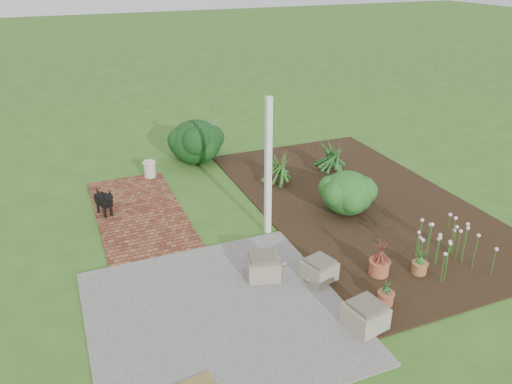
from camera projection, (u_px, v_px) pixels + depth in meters
name	position (u px, v px, depth m)	size (l,w,h in m)	color
ground	(254.00, 238.00, 8.82)	(80.00, 80.00, 0.00)	#34631F
concrete_patio	(219.00, 315.00, 6.92)	(3.50, 3.50, 0.04)	#60605E
brick_path	(139.00, 212.00, 9.69)	(1.60, 3.50, 0.04)	#5A291C
garden_bed	(359.00, 202.00, 10.10)	(4.00, 7.00, 0.03)	black
veranda_post	(268.00, 169.00, 8.47)	(0.10, 0.10, 2.50)	white
stone_trough_near	(365.00, 316.00, 6.62)	(0.47, 0.47, 0.31)	gray
stone_trough_mid	(263.00, 267.00, 7.66)	(0.48, 0.48, 0.32)	#736B59
stone_trough_far	(319.00, 270.00, 7.61)	(0.43, 0.43, 0.29)	gray
black_dog	(104.00, 200.00, 9.41)	(0.32, 0.58, 0.52)	black
cream_ceramic_urn	(150.00, 169.00, 11.12)	(0.26, 0.26, 0.35)	beige
evergreen_shrub	(347.00, 192.00, 9.52)	(0.99, 0.99, 0.84)	#133A0D
agapanthus_clump_back	(332.00, 154.00, 11.24)	(1.01, 1.01, 0.91)	#154419
agapanthus_clump_front	(277.00, 165.00, 10.75)	(0.94, 0.94, 0.83)	#1C3B10
pink_flower_patch	(453.00, 247.00, 7.85)	(1.07, 1.07, 0.68)	#113D0F
terracotta_pot_bronze	(379.00, 267.00, 7.74)	(0.31, 0.31, 0.25)	#AA5439
terracotta_pot_small_left	(419.00, 268.00, 7.78)	(0.23, 0.23, 0.19)	#A46337
terracotta_pot_small_right	(386.00, 298.00, 7.09)	(0.22, 0.22, 0.19)	#A04F36
purple_flowering_bush	(196.00, 141.00, 11.92)	(1.24, 1.24, 1.05)	black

